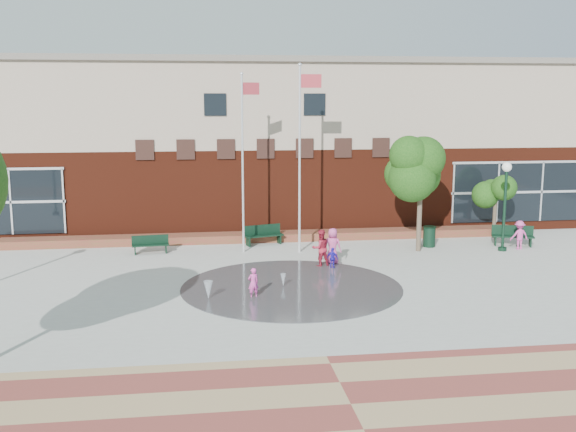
{
  "coord_description": "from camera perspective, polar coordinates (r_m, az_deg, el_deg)",
  "views": [
    {
      "loc": [
        -3.45,
        -21.48,
        7.11
      ],
      "look_at": [
        0.0,
        4.0,
        2.6
      ],
      "focal_mm": 42.0,
      "sensor_mm": 36.0,
      "label": 1
    }
  ],
  "objects": [
    {
      "name": "water_jet_b",
      "position": [
        25.82,
        -0.41,
        -6.04
      ],
      "size": [
        0.22,
        0.22,
        0.48
      ],
      "primitive_type": "cone",
      "rotation": [
        3.14,
        0.0,
        0.0
      ],
      "color": "white",
      "rests_on": "ground"
    },
    {
      "name": "bench_left",
      "position": [
        31.8,
        -11.56,
        -2.67
      ],
      "size": [
        1.72,
        0.64,
        0.85
      ],
      "rotation": [
        0.0,
        0.0,
        0.1
      ],
      "color": "black",
      "rests_on": "ground"
    },
    {
      "name": "tree_mid",
      "position": [
        31.67,
        11.2,
        4.1
      ],
      "size": [
        3.24,
        3.24,
        5.47
      ],
      "color": "#483A2D",
      "rests_on": "ground"
    },
    {
      "name": "ground",
      "position": [
        22.89,
        1.36,
        -8.15
      ],
      "size": [
        120.0,
        120.0,
        0.0
      ],
      "primitive_type": "plane",
      "color": "#666056",
      "rests_on": "ground"
    },
    {
      "name": "child_splash",
      "position": [
        24.38,
        -2.96,
        -5.68
      ],
      "size": [
        0.46,
        0.38,
        1.1
      ],
      "primitive_type": "imported",
      "rotation": [
        0.0,
        0.0,
        3.47
      ],
      "color": "#E945AB",
      "rests_on": "ground"
    },
    {
      "name": "adult_red",
      "position": [
        28.75,
        2.77,
        -2.73
      ],
      "size": [
        0.9,
        0.77,
        1.61
      ],
      "primitive_type": "imported",
      "rotation": [
        0.0,
        0.0,
        3.38
      ],
      "color": "#AC2035",
      "rests_on": "ground"
    },
    {
      "name": "water_jet_a",
      "position": [
        24.4,
        -6.74,
        -7.07
      ],
      "size": [
        0.34,
        0.34,
        0.65
      ],
      "primitive_type": "cone",
      "rotation": [
        3.14,
        0.0,
        0.0
      ],
      "color": "white",
      "rests_on": "ground"
    },
    {
      "name": "flagpole_right",
      "position": [
        30.77,
        1.09,
        5.72
      ],
      "size": [
        1.07,
        0.17,
        8.66
      ],
      "rotation": [
        0.0,
        0.0,
        -0.01
      ],
      "color": "white",
      "rests_on": "ground"
    },
    {
      "name": "bench_mid",
      "position": [
        33.0,
        -2.1,
        -1.94
      ],
      "size": [
        2.02,
        1.06,
        0.98
      ],
      "rotation": [
        0.0,
        0.0,
        0.28
      ],
      "color": "black",
      "rests_on": "ground"
    },
    {
      "name": "paver_band",
      "position": [
        16.49,
        5.34,
        -15.62
      ],
      "size": [
        46.0,
        6.0,
        0.01
      ],
      "primitive_type": "cube",
      "color": "brown",
      "rests_on": "ground"
    },
    {
      "name": "adult_pink",
      "position": [
        29.28,
        3.8,
        -2.55
      ],
      "size": [
        0.91,
        0.82,
        1.57
      ],
      "primitive_type": "imported",
      "rotation": [
        0.0,
        0.0,
        2.61
      ],
      "color": "#CF4990",
      "rests_on": "ground"
    },
    {
      "name": "bench_right",
      "position": [
        34.51,
        18.48,
        -1.92
      ],
      "size": [
        2.04,
        1.13,
        0.99
      ],
      "rotation": [
        0.0,
        0.0,
        -0.31
      ],
      "color": "black",
      "rests_on": "ground"
    },
    {
      "name": "child_blue",
      "position": [
        28.47,
        3.8,
        -3.59
      ],
      "size": [
        0.55,
        0.52,
        0.91
      ],
      "primitive_type": "imported",
      "rotation": [
        0.0,
        0.0,
        2.42
      ],
      "color": "#2B1CBF",
      "rests_on": "ground"
    },
    {
      "name": "library_building",
      "position": [
        39.19,
        -2.66,
        6.33
      ],
      "size": [
        44.4,
        10.4,
        9.2
      ],
      "color": "#4D190D",
      "rests_on": "ground"
    },
    {
      "name": "person_bench",
      "position": [
        33.79,
        18.99,
        -1.55
      ],
      "size": [
        0.93,
        0.58,
        1.39
      ],
      "primitive_type": "imported",
      "rotation": [
        0.0,
        0.0,
        3.22
      ],
      "color": "#D8469C",
      "rests_on": "ground"
    },
    {
      "name": "flagpole_left",
      "position": [
        30.88,
        -3.8,
        5.26
      ],
      "size": [
        0.9,
        0.44,
        8.26
      ],
      "rotation": [
        0.0,
        0.0,
        0.4
      ],
      "color": "white",
      "rests_on": "ground"
    },
    {
      "name": "flower_bed",
      "position": [
        34.01,
        -1.72,
        -2.12
      ],
      "size": [
        26.0,
        1.2,
        0.4
      ],
      "primitive_type": "cube",
      "color": "#A7162F",
      "rests_on": "ground"
    },
    {
      "name": "lamp_right",
      "position": [
        32.89,
        17.91,
        1.6
      ],
      "size": [
        0.44,
        0.44,
        4.2
      ],
      "color": "black",
      "rests_on": "ground"
    },
    {
      "name": "tree_small_right",
      "position": [
        35.92,
        17.21,
        2.3
      ],
      "size": [
        2.09,
        2.09,
        3.57
      ],
      "color": "#483A2D",
      "rests_on": "ground"
    },
    {
      "name": "splash_pad",
      "position": [
        25.72,
        0.3,
        -6.09
      ],
      "size": [
        8.4,
        8.4,
        0.01
      ],
      "primitive_type": "cylinder",
      "color": "#383A3D",
      "rests_on": "ground"
    },
    {
      "name": "plaza_concrete",
      "position": [
        26.68,
        0.0,
        -5.5
      ],
      "size": [
        46.0,
        18.0,
        0.01
      ],
      "primitive_type": "cube",
      "color": "#A8A8A0",
      "rests_on": "ground"
    },
    {
      "name": "trash_can",
      "position": [
        33.21,
        11.87,
        -1.71
      ],
      "size": [
        0.62,
        0.62,
        1.02
      ],
      "color": "black",
      "rests_on": "ground"
    }
  ]
}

